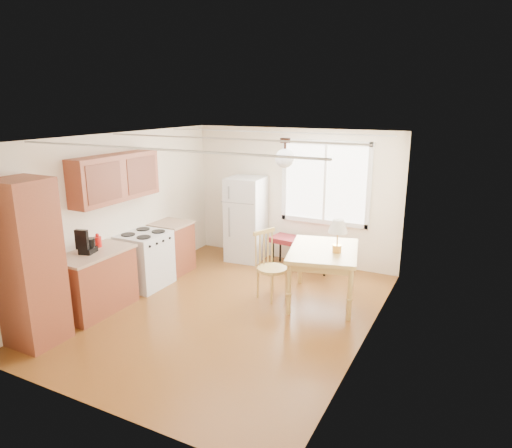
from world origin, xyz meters
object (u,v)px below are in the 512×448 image
Objects in this scene: refrigerator at (246,219)px; chair at (268,259)px; bench at (302,243)px; dining_table at (323,256)px.

refrigerator reaches higher than chair.
dining_table is (0.79, -1.15, 0.24)m from bench.
dining_table is 0.85m from chair.
bench is at bearing 110.75° from chair.
bench is at bearing 110.74° from dining_table.
chair reaches higher than bench.
dining_table is (1.93, -1.15, -0.08)m from refrigerator.
bench is 1.41m from dining_table.
refrigerator is at bearing 135.55° from dining_table.
dining_table is at bearing -48.71° from bench.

